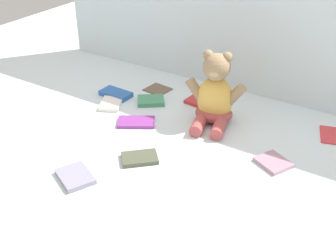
{
  "coord_description": "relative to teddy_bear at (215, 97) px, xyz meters",
  "views": [
    {
      "loc": [
        0.67,
        -1.14,
        0.83
      ],
      "look_at": [
        0.01,
        -0.1,
        0.1
      ],
      "focal_mm": 46.13,
      "sensor_mm": 36.0,
      "label": 1
    }
  ],
  "objects": [
    {
      "name": "book_case_6",
      "position": [
        -0.45,
        -0.03,
        -0.09
      ],
      "size": [
        0.14,
        0.08,
        0.02
      ],
      "primitive_type": "cube",
      "rotation": [
        0.0,
        0.0,
        4.67
      ],
      "color": "#285AAC",
      "rests_on": "ground_plane"
    },
    {
      "name": "book_case_7",
      "position": [
        -0.41,
        -0.11,
        -0.1
      ],
      "size": [
        0.12,
        0.14,
        0.02
      ],
      "primitive_type": "cube",
      "rotation": [
        0.0,
        0.0,
        3.6
      ],
      "color": "white",
      "rests_on": "ground_plane"
    },
    {
      "name": "book_case_8",
      "position": [
        -0.24,
        -0.17,
        -0.1
      ],
      "size": [
        0.16,
        0.14,
        0.01
      ],
      "primitive_type": "cube",
      "rotation": [
        0.0,
        0.0,
        5.26
      ],
      "color": "#88358F",
      "rests_on": "ground_plane"
    },
    {
      "name": "teddy_bear",
      "position": [
        0.0,
        0.0,
        0.0
      ],
      "size": [
        0.23,
        0.23,
        0.28
      ],
      "rotation": [
        0.0,
        0.0,
        0.26
      ],
      "color": "#E5B24C",
      "rests_on": "ground_plane"
    },
    {
      "name": "book_case_0",
      "position": [
        -0.2,
        -0.55,
        -0.1
      ],
      "size": [
        0.15,
        0.14,
        0.02
      ],
      "primitive_type": "cube",
      "rotation": [
        0.0,
        0.0,
        4.26
      ],
      "color": "#8E89A0",
      "rests_on": "ground_plane"
    },
    {
      "name": "book_case_3",
      "position": [
        0.41,
        0.13,
        -0.1
      ],
      "size": [
        0.11,
        0.14,
        0.01
      ],
      "primitive_type": "cube",
      "rotation": [
        0.0,
        0.0,
        0.3
      ],
      "color": "#D0353B",
      "rests_on": "ground_plane"
    },
    {
      "name": "backdrop_drape",
      "position": [
        -0.05,
        0.31,
        0.25
      ],
      "size": [
        1.79,
        0.03,
        0.71
      ],
      "primitive_type": "cube",
      "color": "silver",
      "rests_on": "ground_plane"
    },
    {
      "name": "book_case_2",
      "position": [
        -0.13,
        0.12,
        -0.1
      ],
      "size": [
        0.08,
        0.12,
        0.01
      ],
      "primitive_type": "cube",
      "rotation": [
        0.0,
        0.0,
        3.05
      ],
      "color": "red",
      "rests_on": "ground_plane"
    },
    {
      "name": "book_case_1",
      "position": [
        -0.09,
        -0.36,
        -0.1
      ],
      "size": [
        0.14,
        0.14,
        0.01
      ],
      "primitive_type": "cube",
      "rotation": [
        0.0,
        0.0,
        5.46
      ],
      "color": "#4D523D",
      "rests_on": "ground_plane"
    },
    {
      "name": "book_case_4",
      "position": [
        -0.29,
        -0.0,
        -0.09
      ],
      "size": [
        0.14,
        0.13,
        0.02
      ],
      "primitive_type": "cube",
      "rotation": [
        0.0,
        0.0,
        5.35
      ],
      "color": "#3F8B61",
      "rests_on": "ground_plane"
    },
    {
      "name": "book_case_9",
      "position": [
        0.29,
        -0.15,
        -0.1
      ],
      "size": [
        0.13,
        0.13,
        0.01
      ],
      "primitive_type": "cube",
      "rotation": [
        0.0,
        0.0,
        4.24
      ],
      "color": "#A97F90",
      "rests_on": "ground_plane"
    },
    {
      "name": "book_case_5",
      "position": [
        -0.33,
        0.11,
        -0.1
      ],
      "size": [
        0.11,
        0.1,
        0.01
      ],
      "primitive_type": "cube",
      "rotation": [
        0.0,
        0.0,
        4.6
      ],
      "color": "brown",
      "rests_on": "ground_plane"
    },
    {
      "name": "ground_plane",
      "position": [
        -0.05,
        -0.17,
        -0.1
      ],
      "size": [
        3.2,
        3.2,
        0.0
      ],
      "primitive_type": "plane",
      "color": "silver"
    }
  ]
}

